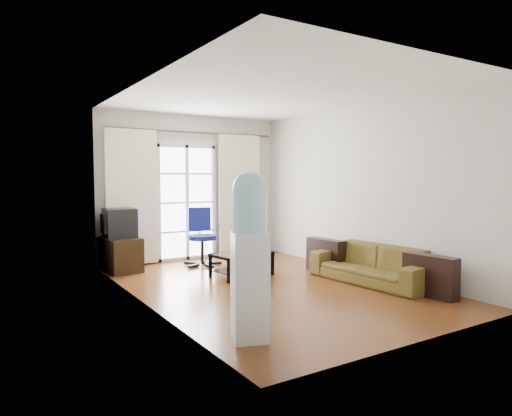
{
  "coord_description": "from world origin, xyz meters",
  "views": [
    {
      "loc": [
        -3.57,
        -5.35,
        1.57
      ],
      "look_at": [
        0.0,
        0.35,
        1.1
      ],
      "focal_mm": 32.0,
      "sensor_mm": 36.0,
      "label": 1
    }
  ],
  "objects_px": {
    "coffee_table": "(242,261)",
    "water_cooler": "(250,253)",
    "tv_stand": "(120,254)",
    "sofa": "(372,264)",
    "task_chair": "(202,249)",
    "crt_tv": "(118,223)"
  },
  "relations": [
    {
      "from": "task_chair",
      "to": "crt_tv",
      "type": "bearing_deg",
      "value": 179.24
    },
    {
      "from": "tv_stand",
      "to": "crt_tv",
      "type": "bearing_deg",
      "value": 83.13
    },
    {
      "from": "coffee_table",
      "to": "task_chair",
      "type": "bearing_deg",
      "value": 97.59
    },
    {
      "from": "sofa",
      "to": "water_cooler",
      "type": "bearing_deg",
      "value": -73.31
    },
    {
      "from": "coffee_table",
      "to": "task_chair",
      "type": "relative_size",
      "value": 0.98
    },
    {
      "from": "tv_stand",
      "to": "water_cooler",
      "type": "height_order",
      "value": "water_cooler"
    },
    {
      "from": "task_chair",
      "to": "water_cooler",
      "type": "xyz_separation_m",
      "value": [
        -1.18,
        -3.57,
        0.55
      ]
    },
    {
      "from": "tv_stand",
      "to": "sofa",
      "type": "bearing_deg",
      "value": -50.81
    },
    {
      "from": "crt_tv",
      "to": "task_chair",
      "type": "relative_size",
      "value": 0.54
    },
    {
      "from": "sofa",
      "to": "tv_stand",
      "type": "height_order",
      "value": "tv_stand"
    },
    {
      "from": "sofa",
      "to": "water_cooler",
      "type": "distance_m",
      "value": 2.99
    },
    {
      "from": "sofa",
      "to": "tv_stand",
      "type": "bearing_deg",
      "value": -138.22
    },
    {
      "from": "coffee_table",
      "to": "tv_stand",
      "type": "bearing_deg",
      "value": 136.76
    },
    {
      "from": "sofa",
      "to": "task_chair",
      "type": "relative_size",
      "value": 1.91
    },
    {
      "from": "tv_stand",
      "to": "water_cooler",
      "type": "xyz_separation_m",
      "value": [
        0.17,
        -3.85,
        0.57
      ]
    },
    {
      "from": "coffee_table",
      "to": "water_cooler",
      "type": "bearing_deg",
      "value": -118.7
    },
    {
      "from": "sofa",
      "to": "water_cooler",
      "type": "height_order",
      "value": "water_cooler"
    },
    {
      "from": "water_cooler",
      "to": "tv_stand",
      "type": "bearing_deg",
      "value": 112.96
    },
    {
      "from": "sofa",
      "to": "task_chair",
      "type": "distance_m",
      "value": 2.96
    },
    {
      "from": "coffee_table",
      "to": "task_chair",
      "type": "height_order",
      "value": "task_chair"
    },
    {
      "from": "coffee_table",
      "to": "crt_tv",
      "type": "xyz_separation_m",
      "value": [
        -1.5,
        1.47,
        0.55
      ]
    },
    {
      "from": "tv_stand",
      "to": "water_cooler",
      "type": "bearing_deg",
      "value": -94.45
    }
  ]
}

